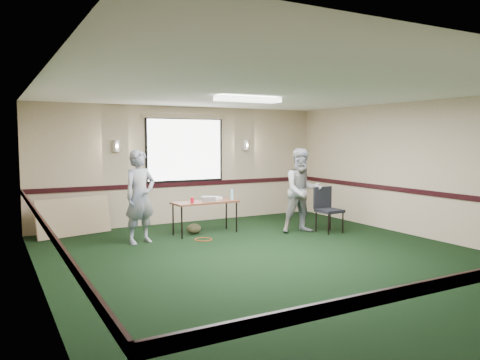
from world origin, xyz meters
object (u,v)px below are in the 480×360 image
projector (209,199)px  conference_chair (327,206)px  folding_table (205,204)px  person_left (140,197)px  person_right (302,191)px

projector → conference_chair: bearing=-4.5°
folding_table → projector: bearing=1.8°
person_left → conference_chair: bearing=-30.5°
person_right → conference_chair: bearing=-10.0°
folding_table → person_left: 1.46m
projector → person_left: 1.53m
projector → conference_chair: (2.24, -1.05, -0.17)m
folding_table → person_left: person_left is taller
person_right → person_left: bearing=-178.3°
person_left → projector: bearing=-9.8°
conference_chair → person_right: (-0.48, 0.20, 0.32)m
projector → conference_chair: 2.48m
folding_table → person_right: size_ratio=0.78×
folding_table → person_left: size_ratio=0.79×
conference_chair → person_right: size_ratio=0.54×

